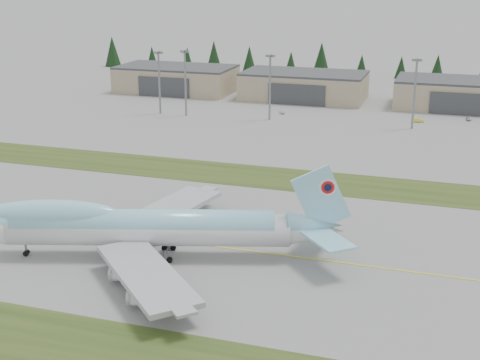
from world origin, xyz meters
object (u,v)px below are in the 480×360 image
(hangar_left, at_px, (176,79))
(service_vehicle_a, at_px, (282,114))
(boeing_747_freighter, at_px, (145,227))
(hangar_right, at_px, (462,94))
(service_vehicle_b, at_px, (417,122))
(service_vehicle_c, at_px, (469,120))
(hangar_center, at_px, (304,86))

(hangar_left, relative_size, service_vehicle_a, 16.02)
(boeing_747_freighter, xyz_separation_m, hangar_right, (53.95, 157.98, -0.44))
(boeing_747_freighter, xyz_separation_m, service_vehicle_b, (40.07, 128.90, -5.83))
(hangar_right, distance_m, service_vehicle_c, 21.45)
(service_vehicle_a, distance_m, service_vehicle_c, 64.67)
(hangar_right, relative_size, service_vehicle_b, 11.68)
(hangar_right, bearing_deg, hangar_center, 180.00)
(hangar_left, height_order, service_vehicle_c, hangar_left)
(hangar_center, distance_m, service_vehicle_b, 54.79)
(service_vehicle_b, height_order, service_vehicle_c, service_vehicle_b)
(hangar_center, xyz_separation_m, service_vehicle_b, (46.13, -29.08, -5.39))
(boeing_747_freighter, height_order, hangar_right, boeing_747_freighter)
(hangar_center, height_order, hangar_right, same)
(boeing_747_freighter, bearing_deg, service_vehicle_b, 56.00)
(hangar_left, xyz_separation_m, service_vehicle_c, (117.71, -20.59, -5.39))
(hangar_left, distance_m, service_vehicle_a, 61.70)
(service_vehicle_a, distance_m, service_vehicle_b, 47.42)
(service_vehicle_c, bearing_deg, boeing_747_freighter, -116.58)
(hangar_center, bearing_deg, hangar_left, 180.00)
(service_vehicle_b, distance_m, service_vehicle_c, 18.63)
(service_vehicle_b, bearing_deg, hangar_left, 59.32)
(hangar_left, relative_size, hangar_center, 1.00)
(service_vehicle_a, height_order, service_vehicle_c, service_vehicle_c)
(hangar_left, bearing_deg, hangar_right, 0.00)
(service_vehicle_a, xyz_separation_m, service_vehicle_b, (47.42, 0.80, 0.00))
(service_vehicle_b, relative_size, service_vehicle_c, 1.08)
(hangar_center, xyz_separation_m, hangar_right, (60.00, 0.00, 0.00))
(service_vehicle_a, bearing_deg, boeing_747_freighter, -117.96)
(service_vehicle_b, bearing_deg, service_vehicle_a, 76.33)
(hangar_left, height_order, hangar_center, same)
(hangar_left, distance_m, service_vehicle_b, 105.36)
(boeing_747_freighter, relative_size, service_vehicle_b, 16.29)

